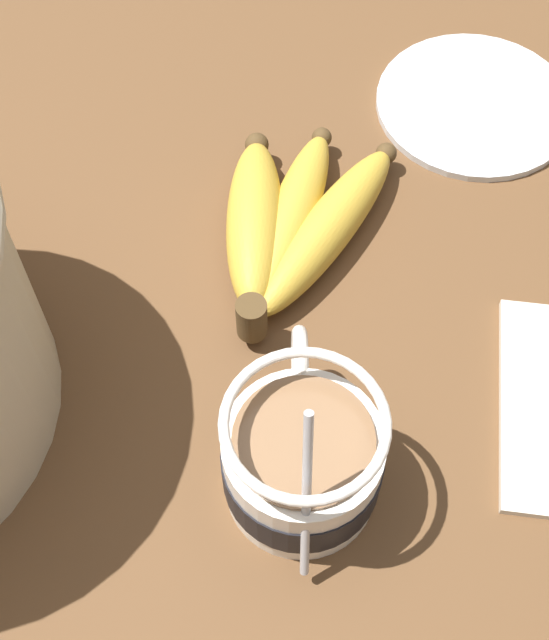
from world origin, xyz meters
The scene contains 4 objects.
table centered at (0.00, 0.00, 1.84)cm, with size 122.23×122.23×3.69cm.
coffee_mug centered at (-5.42, 0.85, 7.36)cm, with size 13.70×9.15×13.55cm.
banana_bunch centered at (12.68, 1.13, 5.49)cm, with size 17.89×13.10×4.22cm.
small_plate centered at (25.30, -13.56, 3.99)cm, with size 15.28×15.28×0.60cm.
Camera 1 is at (-24.63, 2.68, 54.28)cm, focal length 50.00 mm.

